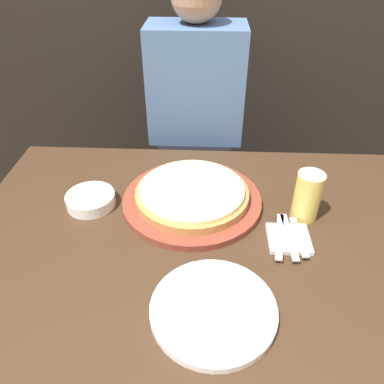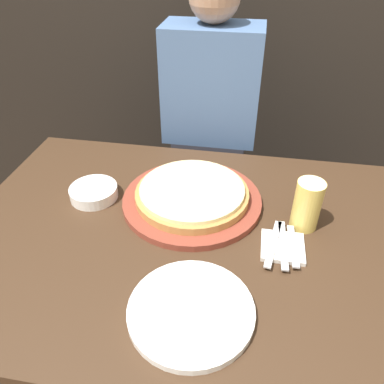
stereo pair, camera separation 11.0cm
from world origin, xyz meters
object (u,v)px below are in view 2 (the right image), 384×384
(side_bowl, at_px, (94,192))
(dinner_knife, at_px, (283,244))
(beer_glass, at_px, (308,203))
(fork, at_px, (273,243))
(dinner_plate, at_px, (193,311))
(spoon, at_px, (293,246))
(diner_person, at_px, (210,151))
(pizza_on_board, at_px, (192,196))

(side_bowl, height_order, dinner_knife, side_bowl)
(beer_glass, bearing_deg, fork, -128.74)
(side_bowl, bearing_deg, beer_glass, -2.26)
(dinner_plate, xyz_separation_m, side_bowl, (-0.37, 0.36, 0.01))
(fork, xyz_separation_m, spoon, (0.05, -0.00, 0.00))
(side_bowl, distance_m, fork, 0.55)
(beer_glass, relative_size, side_bowl, 1.00)
(fork, distance_m, spoon, 0.05)
(spoon, xyz_separation_m, diner_person, (-0.30, 0.63, -0.11))
(side_bowl, height_order, fork, side_bowl)
(beer_glass, height_order, dinner_knife, beer_glass)
(fork, relative_size, spoon, 1.17)
(beer_glass, relative_size, dinner_knife, 0.81)
(dinner_plate, bearing_deg, pizza_on_board, 100.17)
(pizza_on_board, height_order, side_bowl, pizza_on_board)
(beer_glass, relative_size, fork, 0.81)
(dinner_plate, xyz_separation_m, dinner_knife, (0.19, 0.23, 0.01))
(pizza_on_board, bearing_deg, spoon, -27.41)
(side_bowl, distance_m, dinner_knife, 0.58)
(pizza_on_board, xyz_separation_m, fork, (0.24, -0.15, -0.01))
(spoon, bearing_deg, beer_glass, 72.54)
(pizza_on_board, xyz_separation_m, side_bowl, (-0.30, -0.02, -0.01))
(pizza_on_board, distance_m, fork, 0.28)
(beer_glass, xyz_separation_m, fork, (-0.08, -0.10, -0.06))
(beer_glass, bearing_deg, side_bowl, 177.74)
(dinner_plate, xyz_separation_m, spoon, (0.22, 0.23, 0.01))
(pizza_on_board, height_order, diner_person, diner_person)
(beer_glass, height_order, fork, beer_glass)
(dinner_plate, height_order, dinner_knife, dinner_plate)
(dinner_knife, bearing_deg, fork, 180.00)
(pizza_on_board, xyz_separation_m, beer_glass, (0.32, -0.05, 0.05))
(side_bowl, distance_m, spoon, 0.60)
(side_bowl, xyz_separation_m, fork, (0.54, -0.13, -0.00))
(dinner_plate, distance_m, fork, 0.29)
(dinner_plate, xyz_separation_m, fork, (0.17, 0.23, 0.01))
(pizza_on_board, bearing_deg, side_bowl, -175.67)
(dinner_plate, distance_m, spoon, 0.32)
(side_bowl, bearing_deg, dinner_knife, -12.72)
(fork, bearing_deg, dinner_plate, -126.01)
(fork, height_order, dinner_knife, same)
(dinner_knife, bearing_deg, diner_person, 113.47)
(beer_glass, relative_size, diner_person, 0.11)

